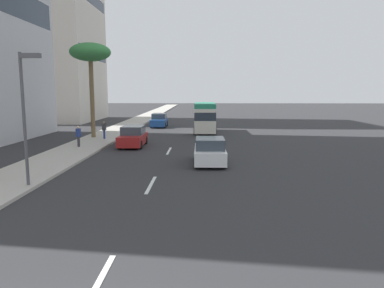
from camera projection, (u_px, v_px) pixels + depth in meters
ground_plane at (177, 135)px, 36.48m from camera, size 198.00×198.00×0.00m
sidewalk_right at (110, 134)px, 36.64m from camera, size 162.00×3.58×0.15m
lane_stripe_near at (96, 288)px, 8.10m from camera, size 3.20×0.16×0.01m
lane_stripe_mid at (151, 185)px, 17.06m from camera, size 3.20×0.16×0.01m
lane_stripe_far at (169, 151)px, 26.74m from camera, size 3.20×0.16×0.01m
car_lead at (159, 121)px, 44.79m from camera, size 4.54×1.85×1.65m
car_second at (210, 151)px, 21.94m from camera, size 4.13×1.91×1.58m
minibus_third at (205, 117)px, 38.36m from camera, size 6.67×2.26×3.12m
car_fourth at (133, 137)px, 28.94m from camera, size 4.32×1.85×1.61m
pedestrian_near_lamp at (78, 135)px, 27.68m from camera, size 0.39×0.35×1.60m
pedestrian_by_tree at (104, 129)px, 32.40m from camera, size 0.39×0.34×1.55m
palm_tree at (90, 54)px, 32.53m from camera, size 3.64×3.64×8.51m
street_lamp at (26, 103)px, 15.93m from camera, size 0.24×0.97×5.88m
office_tower_far at (48, 8)px, 52.54m from camera, size 14.52×12.96×32.51m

